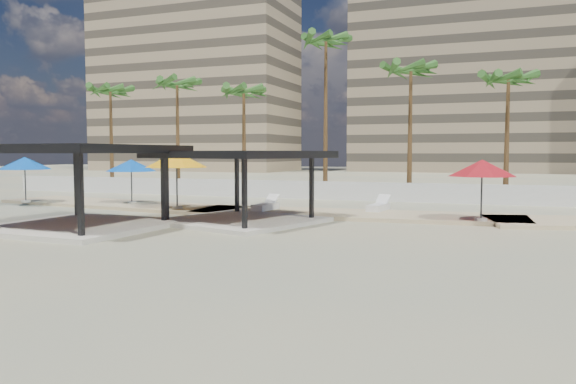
% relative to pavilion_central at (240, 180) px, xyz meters
% --- Properties ---
extents(ground, '(200.00, 200.00, 0.00)m').
position_rel_pavilion_central_xyz_m(ground, '(1.99, -2.85, -1.89)').
color(ground, tan).
rests_on(ground, ground).
extents(promenade, '(44.45, 7.97, 0.24)m').
position_rel_pavilion_central_xyz_m(promenade, '(3.99, 4.82, -1.83)').
color(promenade, '#C6B284').
rests_on(promenade, ground).
extents(boundary_wall, '(56.00, 0.30, 1.20)m').
position_rel_pavilion_central_xyz_m(boundary_wall, '(1.99, 13.15, -1.29)').
color(boundary_wall, silver).
rests_on(boundary_wall, ground).
extents(building_west, '(34.00, 16.00, 32.40)m').
position_rel_pavilion_central_xyz_m(building_west, '(-40.01, 65.15, 13.38)').
color(building_west, '#937F60').
rests_on(building_west, ground).
extents(building_mid, '(38.00, 16.00, 30.40)m').
position_rel_pavilion_central_xyz_m(building_mid, '(5.99, 75.15, 12.38)').
color(building_mid, '#847259').
rests_on(building_mid, ground).
extents(pavilion_central, '(7.73, 7.73, 3.16)m').
position_rel_pavilion_central_xyz_m(pavilion_central, '(0.00, 0.00, 0.00)').
color(pavilion_central, beige).
rests_on(pavilion_central, ground).
extents(pavilion_west, '(6.97, 6.97, 3.39)m').
position_rel_pavilion_central_xyz_m(pavilion_west, '(-5.28, -4.08, 0.14)').
color(pavilion_west, beige).
rests_on(pavilion_west, ground).
extents(umbrella_a, '(3.41, 3.41, 2.66)m').
position_rel_pavilion_central_xyz_m(umbrella_a, '(-15.34, 2.95, 0.58)').
color(umbrella_a, beige).
rests_on(umbrella_a, promenade).
extents(umbrella_b, '(3.43, 3.43, 2.95)m').
position_rel_pavilion_central_xyz_m(umbrella_b, '(-5.06, 2.95, 0.82)').
color(umbrella_b, beige).
rests_on(umbrella_b, promenade).
extents(umbrella_c, '(3.83, 3.83, 2.62)m').
position_rel_pavilion_central_xyz_m(umbrella_c, '(9.94, 2.95, 0.54)').
color(umbrella_c, beige).
rests_on(umbrella_c, promenade).
extents(umbrella_f, '(3.29, 3.29, 2.53)m').
position_rel_pavilion_central_xyz_m(umbrella_f, '(-9.16, 4.68, 0.46)').
color(umbrella_f, beige).
rests_on(umbrella_f, promenade).
extents(lounger_a, '(0.83, 2.06, 0.76)m').
position_rel_pavilion_central_xyz_m(lounger_a, '(-0.48, 3.98, -1.52)').
color(lounger_a, white).
rests_on(lounger_a, promenade).
extents(lounger_b, '(0.89, 2.06, 0.75)m').
position_rel_pavilion_central_xyz_m(lounger_b, '(4.96, 5.74, -1.52)').
color(lounger_b, white).
rests_on(lounger_b, promenade).
extents(palm_a, '(3.00, 3.00, 8.93)m').
position_rel_pavilion_central_xyz_m(palm_a, '(-19.01, 15.45, 5.90)').
color(palm_a, brown).
rests_on(palm_a, ground).
extents(palm_b, '(3.00, 3.00, 9.26)m').
position_rel_pavilion_central_xyz_m(palm_b, '(-13.01, 15.85, 6.22)').
color(palm_b, brown).
rests_on(palm_b, ground).
extents(palm_c, '(3.00, 3.00, 8.37)m').
position_rel_pavilion_central_xyz_m(palm_c, '(-7.01, 15.25, 5.37)').
color(palm_c, brown).
rests_on(palm_c, ground).
extents(palm_d, '(3.00, 3.00, 11.78)m').
position_rel_pavilion_central_xyz_m(palm_d, '(-1.01, 16.05, 8.56)').
color(palm_d, brown).
rests_on(palm_d, ground).
extents(palm_e, '(3.00, 3.00, 9.40)m').
position_rel_pavilion_central_xyz_m(palm_e, '(4.99, 15.55, 6.35)').
color(palm_e, brown).
rests_on(palm_e, ground).
extents(palm_f, '(3.00, 3.00, 8.52)m').
position_rel_pavilion_central_xyz_m(palm_f, '(10.99, 15.75, 5.52)').
color(palm_f, brown).
rests_on(palm_f, ground).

